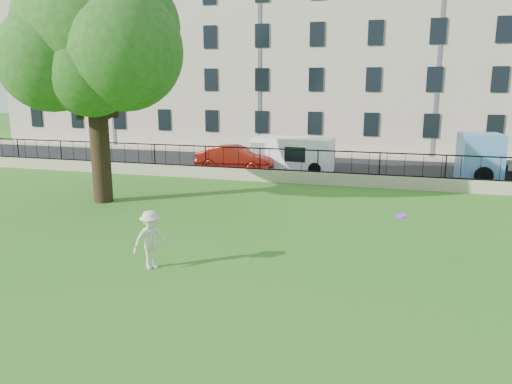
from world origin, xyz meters
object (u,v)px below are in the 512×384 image
(man, at_px, (151,240))
(frisbee, at_px, (401,216))
(tree, at_px, (91,37))
(white_van, at_px, (293,154))
(red_sedan, at_px, (235,159))

(man, height_order, frisbee, frisbee)
(tree, height_order, man, tree)
(man, distance_m, white_van, 16.24)
(frisbee, bearing_deg, man, -171.68)
(man, bearing_deg, white_van, 37.93)
(red_sedan, bearing_deg, tree, 161.21)
(frisbee, height_order, red_sedan, frisbee)
(tree, bearing_deg, white_van, 56.49)
(tree, height_order, red_sedan, tree)
(tree, distance_m, red_sedan, 11.00)
(frisbee, bearing_deg, tree, 155.37)
(man, bearing_deg, tree, 81.22)
(tree, bearing_deg, frisbee, -24.63)
(man, height_order, red_sedan, man)
(man, bearing_deg, frisbee, -41.98)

